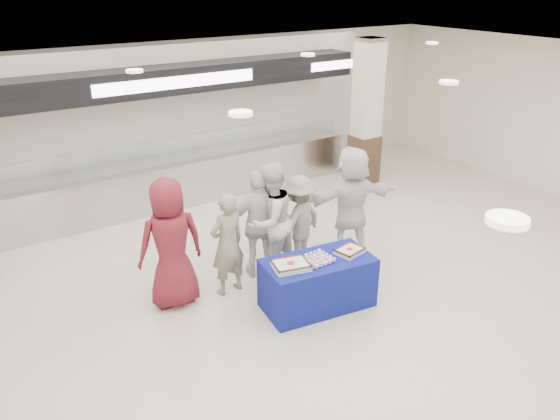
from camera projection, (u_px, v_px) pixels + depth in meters
ground at (344, 331)px, 7.35m from camera, size 14.00×14.00×0.00m
serving_line at (176, 149)px, 11.02m from camera, size 8.70×0.85×2.80m
column_right at (366, 117)px, 11.97m from camera, size 0.55×0.55×3.20m
display_table at (318, 283)px, 7.76m from camera, size 1.64×0.99×0.75m
sheet_cake_left at (291, 265)px, 7.38m from camera, size 0.55×0.48×0.10m
sheet_cake_right at (350, 250)px, 7.78m from camera, size 0.44×0.37×0.08m
cupcake_tray at (318, 259)px, 7.57m from camera, size 0.41×0.32×0.06m
civilian_maroon at (171, 244)px, 7.62m from camera, size 0.99×0.70×1.91m
soldier_a at (227, 244)px, 7.96m from camera, size 0.63×0.46×1.59m
chef_tall at (269, 221)px, 8.39m from camera, size 1.09×0.97×1.85m
chef_short at (260, 224)px, 8.40m from camera, size 1.10×0.70×1.74m
soldier_b at (298, 222)px, 8.72m from camera, size 1.12×0.83×1.55m
civilian_white at (351, 202)px, 9.03m from camera, size 1.84×0.94×1.90m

